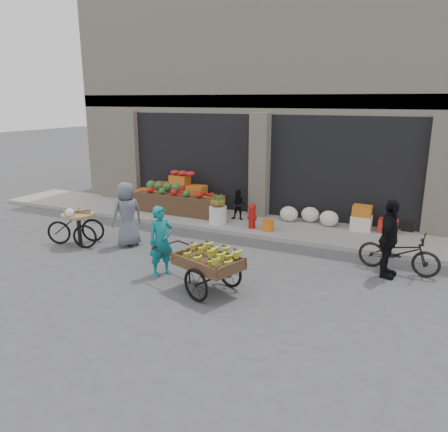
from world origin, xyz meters
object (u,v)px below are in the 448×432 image
at_px(orange_bucket, 268,225).
at_px(vendor_woman, 161,241).
at_px(seated_person, 239,205).
at_px(fire_hydrant, 252,215).
at_px(vendor_grey, 127,214).
at_px(pineapple_bin, 218,215).
at_px(tricycle_cart, 78,224).
at_px(bicycle, 399,252).
at_px(banana_cart, 206,259).
at_px(cyclist, 389,239).

relative_size(orange_bucket, vendor_woman, 0.21).
xyz_separation_m(seated_person, vendor_woman, (0.13, -4.38, 0.17)).
distance_m(fire_hydrant, vendor_woman, 3.78).
bearing_deg(vendor_grey, vendor_woman, 82.76).
height_order(pineapple_bin, tricycle_cart, tricycle_cart).
height_order(tricycle_cart, bicycle, tricycle_cart).
bearing_deg(banana_cart, orange_bucket, 111.52).
relative_size(pineapple_bin, tricycle_cart, 0.36).
bearing_deg(fire_hydrant, seated_person, 137.12).
xyz_separation_m(tricycle_cart, bicycle, (7.60, 1.61, -0.11)).
bearing_deg(fire_hydrant, banana_cart, -80.28).
distance_m(tricycle_cart, cyclist, 7.51).
xyz_separation_m(orange_bucket, bicycle, (3.49, -1.31, 0.18)).
bearing_deg(tricycle_cart, banana_cart, -35.54).
bearing_deg(pineapple_bin, cyclist, -20.30).
bearing_deg(seated_person, cyclist, -38.22).
height_order(pineapple_bin, banana_cart, banana_cart).
relative_size(pineapple_bin, cyclist, 0.31).
height_order(fire_hydrant, vendor_woman, vendor_woman).
bearing_deg(pineapple_bin, tricycle_cart, -129.75).
bearing_deg(tricycle_cart, seated_person, 29.80).
relative_size(banana_cart, vendor_woman, 1.54).
distance_m(fire_hydrant, bicycle, 4.22).
relative_size(orange_bucket, tricycle_cart, 0.22).
xyz_separation_m(bicycle, cyclist, (-0.20, -0.40, 0.39)).
bearing_deg(banana_cart, bicycle, 58.00).
xyz_separation_m(orange_bucket, cyclist, (3.29, -1.71, 0.57)).
xyz_separation_m(seated_person, bicycle, (4.69, -2.01, -0.13)).
relative_size(tricycle_cart, vendor_grey, 0.87).
xyz_separation_m(banana_cart, vendor_woman, (-1.26, 0.33, 0.09)).
bearing_deg(seated_person, pineapple_bin, -133.69).
relative_size(banana_cart, cyclist, 1.38).
height_order(orange_bucket, seated_person, seated_person).
height_order(banana_cart, bicycle, banana_cart).
height_order(banana_cart, tricycle_cart, tricycle_cart).
distance_m(orange_bucket, vendor_grey, 3.84).
bearing_deg(orange_bucket, tricycle_cart, -144.62).
height_order(vendor_grey, bicycle, vendor_grey).
bearing_deg(tricycle_cart, bicycle, -9.44).
height_order(banana_cart, vendor_woman, vendor_woman).
relative_size(pineapple_bin, orange_bucket, 1.62).
bearing_deg(pineapple_bin, seated_person, 56.31).
bearing_deg(cyclist, vendor_woman, 121.96).
relative_size(banana_cart, bicycle, 1.36).
bearing_deg(banana_cart, cyclist, 55.28).
height_order(seated_person, tricycle_cart, seated_person).
bearing_deg(orange_bucket, cyclist, -27.45).
distance_m(banana_cart, tricycle_cart, 4.44).
bearing_deg(vendor_woman, vendor_grey, 89.19).
bearing_deg(seated_person, fire_hydrant, -52.88).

